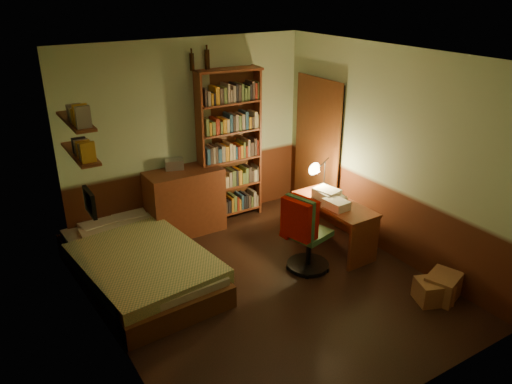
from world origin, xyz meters
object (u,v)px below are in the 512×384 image
cardboard_box_b (433,291)px  desk (333,225)px  bookshelf (229,147)px  desk_lamp (325,166)px  cardboard_box_a (443,287)px  office_chair (309,235)px  mini_stereo (174,164)px  dresser (185,201)px  bed (137,252)px

cardboard_box_b → desk: bearing=95.6°
bookshelf → desk_lamp: (0.94, -0.99, -0.16)m
cardboard_box_a → office_chair: bearing=124.1°
desk → office_chair: office_chair is taller
mini_stereo → bookshelf: bookshelf is taller
mini_stereo → cardboard_box_a: size_ratio=0.63×
cardboard_box_a → desk_lamp: bearing=91.1°
dresser → mini_stereo: (-0.07, 0.12, 0.52)m
bookshelf → cardboard_box_b: bookshelf is taller
desk_lamp → office_chair: 1.24m
cardboard_box_b → desk_lamp: bearing=87.3°
dresser → desk: dresser is taller
bed → mini_stereo: mini_stereo is taller
bed → cardboard_box_b: bed is taller
bookshelf → cardboard_box_b: (0.84, -3.05, -0.96)m
dresser → desk: size_ratio=0.86×
dresser → cardboard_box_a: 3.47m
office_chair → cardboard_box_a: bearing=-70.6°
dresser → mini_stereo: size_ratio=4.22×
bed → mini_stereo: (0.91, 0.92, 0.64)m
bed → dresser: (0.97, 0.79, 0.12)m
desk_lamp → cardboard_box_a: 2.21m
bookshelf → cardboard_box_a: bearing=-65.2°
dresser → cardboard_box_b: 3.39m
cardboard_box_a → mini_stereo: bearing=120.3°
dresser → desk_lamp: 1.99m
desk_lamp → mini_stereo: bearing=148.8°
dresser → bookshelf: bookshelf is taller
bed → bookshelf: 2.09m
dresser → desk_lamp: bearing=-27.9°
desk → cardboard_box_b: (0.15, -1.54, -0.19)m
bed → desk: bed is taller
bed → bookshelf: bookshelf is taller
desk → cardboard_box_a: bearing=-80.8°
bed → mini_stereo: 1.44m
cardboard_box_b → dresser: bearing=118.5°
bookshelf → bed: bearing=-146.2°
mini_stereo → cardboard_box_a: mini_stereo is taller
bed → cardboard_box_a: 3.49m
mini_stereo → bookshelf: size_ratio=0.11×
bed → desk: bearing=-18.2°
desk_lamp → cardboard_box_b: bearing=-93.8°
desk_lamp → cardboard_box_a: size_ratio=1.49×
dresser → mini_stereo: 0.54m
bed → bookshelf: (1.74, 0.88, 0.75)m
cardboard_box_b → cardboard_box_a: bearing=-5.6°
bed → cardboard_box_a: bearing=-42.3°
bookshelf → dresser: bearing=-166.7°
office_chair → cardboard_box_b: (0.74, -1.28, -0.32)m
office_chair → cardboard_box_a: office_chair is taller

